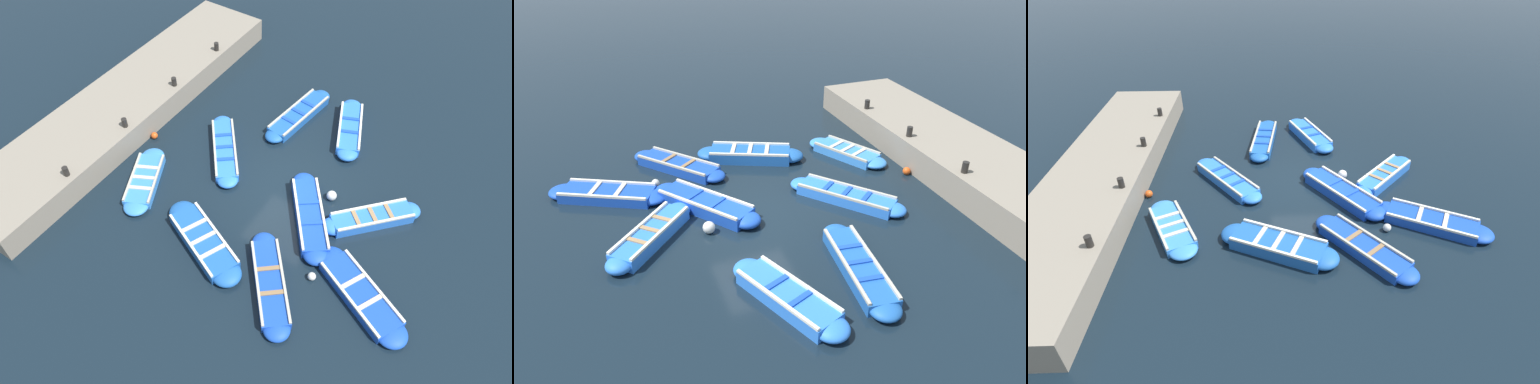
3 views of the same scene
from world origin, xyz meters
TOP-DOWN VIEW (x-y plane):
  - ground_plane at (0.00, 0.00)m, footprint 120.00×120.00m
  - boat_mid_row at (4.39, 2.59)m, footprint 2.21×3.28m
  - boat_drifting at (-1.57, 3.70)m, footprint 3.01×3.44m
  - boat_outer_left at (1.50, -3.41)m, footprint 1.22×3.91m
  - boat_bow_out at (-1.35, 0.82)m, footprint 2.95×3.62m
  - boat_stern_in at (-0.58, -3.79)m, footprint 2.06×3.55m
  - boat_end_of_row at (1.01, 3.59)m, footprint 3.86×2.41m
  - boat_broadside at (-4.04, 2.55)m, footprint 3.81×2.55m
  - boat_near_quay at (-3.14, -0.22)m, footprint 2.91×3.02m
  - boat_centre at (2.86, -0.21)m, footprint 2.98×3.45m
  - quay_wall at (7.41, 0.00)m, footprint 3.23×14.78m
  - bollard_north at (6.14, -4.31)m, footprint 0.20×0.20m
  - bollard_mid_north at (6.14, -1.44)m, footprint 0.20×0.20m
  - bollard_mid_south at (6.14, 1.44)m, footprint 0.20×0.20m
  - bollard_south at (6.14, 4.31)m, footprint 0.20×0.20m
  - buoy_orange_near at (5.63, 0.61)m, footprint 0.26×0.26m
  - buoy_yellow_far at (-1.56, -0.39)m, footprint 0.35×0.35m
  - buoy_white_drifting at (-2.52, 2.79)m, footprint 0.26×0.26m

SIDE VIEW (x-z plane):
  - ground_plane at x=0.00m, z-range 0.00..0.00m
  - buoy_white_drifting at x=-2.52m, z-range 0.00..0.26m
  - buoy_orange_near at x=5.63m, z-range 0.00..0.26m
  - boat_mid_row at x=4.39m, z-range -0.03..0.33m
  - boat_broadside at x=-4.04m, z-range -0.03..0.35m
  - boat_centre at x=2.86m, z-range -0.03..0.35m
  - boat_drifting at x=-1.57m, z-range -0.03..0.36m
  - boat_outer_left at x=1.50m, z-range -0.03..0.37m
  - buoy_yellow_far at x=-1.56m, z-range 0.00..0.35m
  - boat_stern_in at x=-0.58m, z-range -0.03..0.39m
  - boat_bow_out at x=-1.35m, z-range -0.03..0.41m
  - boat_near_quay at x=-3.14m, z-range -0.03..0.41m
  - boat_end_of_row at x=1.01m, z-range -0.03..0.42m
  - quay_wall at x=7.41m, z-range 0.00..1.00m
  - bollard_north at x=6.14m, z-range 1.00..1.35m
  - bollard_mid_north at x=6.14m, z-range 1.00..1.35m
  - bollard_mid_south at x=6.14m, z-range 1.00..1.35m
  - bollard_south at x=6.14m, z-range 1.00..1.35m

